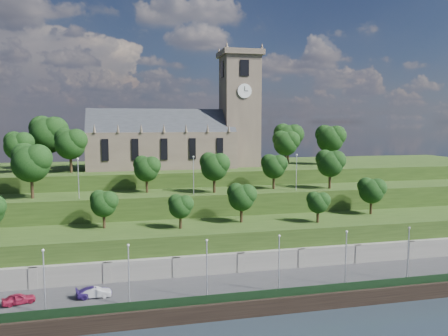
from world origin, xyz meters
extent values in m
plane|color=#1A232B|center=(0.00, 0.00, 0.00)|extent=(320.00, 320.00, 0.00)
cube|color=#2D2D30|center=(0.00, 6.00, 1.00)|extent=(160.00, 12.00, 2.00)
cube|color=black|center=(0.00, -0.05, 1.10)|extent=(160.00, 0.50, 2.20)
cube|color=black|center=(0.00, 0.60, 2.60)|extent=(160.00, 0.10, 1.20)
cube|color=slate|center=(0.00, 12.00, 2.50)|extent=(160.00, 2.00, 5.00)
cube|color=slate|center=(-25.00, 11.20, 2.50)|extent=(1.20, 0.60, 5.00)
cube|color=slate|center=(-15.00, 11.20, 2.50)|extent=(1.20, 0.60, 5.00)
cube|color=slate|center=(-5.00, 11.20, 2.50)|extent=(1.20, 0.60, 5.00)
cube|color=slate|center=(5.00, 11.20, 2.50)|extent=(1.20, 0.60, 5.00)
cube|color=slate|center=(15.00, 11.20, 2.50)|extent=(1.20, 0.60, 5.00)
cube|color=slate|center=(25.00, 11.20, 2.50)|extent=(1.20, 0.60, 5.00)
cube|color=slate|center=(35.00, 11.20, 2.50)|extent=(1.20, 0.60, 5.00)
cube|color=#243C14|center=(0.00, 18.00, 4.00)|extent=(160.00, 12.00, 8.00)
cube|color=#243C14|center=(0.00, 29.00, 6.00)|extent=(160.00, 10.00, 12.00)
cube|color=#243C14|center=(0.00, 50.00, 7.50)|extent=(160.00, 32.00, 15.00)
cube|color=brown|center=(-4.00, 46.00, 19.00)|extent=(32.00, 12.00, 8.00)
cube|color=#272A2F|center=(-4.00, 46.00, 23.00)|extent=(32.00, 10.18, 10.18)
cone|color=brown|center=(-18.00, 40.00, 23.90)|extent=(0.70, 0.70, 1.80)
cone|color=brown|center=(-13.33, 40.00, 23.90)|extent=(0.70, 0.70, 1.80)
cone|color=brown|center=(-8.67, 40.00, 23.90)|extent=(0.70, 0.70, 1.80)
cone|color=brown|center=(-4.00, 40.00, 23.90)|extent=(0.70, 0.70, 1.80)
cone|color=brown|center=(0.67, 40.00, 23.90)|extent=(0.70, 0.70, 1.80)
cone|color=brown|center=(5.33, 40.00, 23.90)|extent=(0.70, 0.70, 1.80)
cone|color=brown|center=(10.00, 40.00, 23.90)|extent=(0.70, 0.70, 1.80)
cube|color=black|center=(-16.00, 39.92, 19.50)|extent=(1.40, 0.25, 4.50)
cube|color=black|center=(-10.00, 39.92, 19.50)|extent=(1.40, 0.25, 4.50)
cube|color=black|center=(-4.00, 39.92, 19.50)|extent=(1.40, 0.25, 4.50)
cube|color=black|center=(2.00, 39.92, 19.50)|extent=(1.40, 0.25, 4.50)
cube|color=black|center=(8.00, 39.92, 19.50)|extent=(1.40, 0.25, 4.50)
cube|color=brown|center=(14.00, 46.00, 27.50)|extent=(8.00, 8.00, 25.00)
cube|color=brown|center=(14.00, 46.00, 40.60)|extent=(9.20, 9.20, 1.20)
cone|color=brown|center=(10.00, 42.00, 41.80)|extent=(0.80, 0.80, 1.60)
cone|color=brown|center=(10.00, 50.00, 41.80)|extent=(0.80, 0.80, 1.60)
cone|color=brown|center=(18.00, 42.00, 41.80)|extent=(0.80, 0.80, 1.60)
cone|color=brown|center=(18.00, 50.00, 41.80)|extent=(0.80, 0.80, 1.60)
cube|color=black|center=(14.00, 41.92, 37.00)|extent=(2.00, 0.25, 3.50)
cube|color=black|center=(14.00, 50.08, 37.00)|extent=(2.00, 0.25, 3.50)
cube|color=black|center=(9.92, 46.00, 37.00)|extent=(0.25, 2.00, 3.50)
cube|color=black|center=(18.08, 46.00, 37.00)|extent=(0.25, 2.00, 3.50)
cylinder|color=white|center=(14.00, 41.88, 32.00)|extent=(3.20, 0.30, 3.20)
cylinder|color=white|center=(18.12, 46.00, 32.00)|extent=(0.30, 3.20, 3.20)
cube|color=black|center=(14.00, 41.70, 32.50)|extent=(0.12, 0.05, 1.10)
cube|color=black|center=(14.40, 41.70, 32.00)|extent=(0.80, 0.05, 0.12)
cylinder|color=black|center=(-15.65, 20.00, 9.34)|extent=(0.48, 0.48, 2.68)
sphere|color=black|center=(-15.65, 20.00, 11.93)|extent=(4.17, 4.17, 4.17)
sphere|color=black|center=(-14.82, 19.58, 12.56)|extent=(3.13, 3.13, 3.13)
sphere|color=black|center=(-16.38, 20.52, 12.76)|extent=(2.92, 2.92, 2.92)
cylinder|color=black|center=(-3.58, 17.00, 9.20)|extent=(0.47, 0.47, 2.41)
sphere|color=black|center=(-3.58, 17.00, 11.53)|extent=(3.75, 3.75, 3.75)
sphere|color=black|center=(-2.83, 16.63, 12.09)|extent=(2.81, 2.81, 2.81)
sphere|color=black|center=(-4.24, 17.47, 12.28)|extent=(2.62, 2.62, 2.62)
cylinder|color=black|center=(7.16, 19.00, 9.46)|extent=(0.49, 0.49, 2.91)
sphere|color=black|center=(7.16, 19.00, 12.27)|extent=(4.53, 4.53, 4.53)
sphere|color=black|center=(8.07, 18.55, 12.95)|extent=(3.40, 3.40, 3.40)
sphere|color=black|center=(6.37, 19.57, 13.18)|extent=(3.17, 3.17, 3.17)
cylinder|color=black|center=(19.93, 16.00, 9.15)|extent=(0.46, 0.46, 2.30)
sphere|color=black|center=(19.93, 16.00, 11.37)|extent=(3.58, 3.58, 3.58)
sphere|color=black|center=(20.64, 15.64, 11.91)|extent=(2.68, 2.68, 2.68)
sphere|color=black|center=(19.30, 16.45, 12.09)|extent=(2.50, 2.50, 2.50)
cylinder|color=black|center=(32.52, 20.00, 9.48)|extent=(0.49, 0.49, 2.97)
sphere|color=black|center=(32.52, 20.00, 12.35)|extent=(4.62, 4.62, 4.62)
sphere|color=black|center=(33.44, 19.54, 13.05)|extent=(3.46, 3.46, 3.46)
sphere|color=black|center=(31.71, 20.58, 13.28)|extent=(3.23, 3.23, 3.23)
cylinder|color=black|center=(-27.88, 28.00, 14.06)|extent=(0.54, 0.54, 4.13)
sphere|color=black|center=(-27.88, 28.00, 18.05)|extent=(6.42, 6.42, 6.42)
sphere|color=black|center=(-26.59, 27.36, 19.02)|extent=(4.81, 4.81, 4.81)
sphere|color=black|center=(-29.00, 28.80, 19.34)|extent=(4.49, 4.49, 4.49)
cylinder|color=black|center=(-8.22, 30.00, 13.50)|extent=(0.49, 0.49, 2.99)
sphere|color=black|center=(-8.22, 30.00, 16.39)|extent=(4.66, 4.66, 4.66)
sphere|color=black|center=(-7.29, 29.53, 17.09)|extent=(3.49, 3.49, 3.49)
sphere|color=black|center=(-9.03, 30.58, 17.32)|extent=(3.26, 3.26, 3.26)
cylinder|color=black|center=(4.08, 27.00, 13.63)|extent=(0.51, 0.51, 3.26)
sphere|color=black|center=(4.08, 27.00, 16.79)|extent=(5.08, 5.08, 5.08)
sphere|color=black|center=(5.09, 26.49, 17.55)|extent=(3.81, 3.81, 3.81)
sphere|color=black|center=(3.19, 27.63, 17.80)|extent=(3.56, 3.56, 3.56)
cylinder|color=black|center=(16.48, 29.00, 13.48)|extent=(0.49, 0.49, 2.97)
sphere|color=black|center=(16.48, 29.00, 16.35)|extent=(4.62, 4.62, 4.62)
sphere|color=black|center=(17.40, 28.54, 17.04)|extent=(3.46, 3.46, 3.46)
sphere|color=black|center=(15.67, 29.58, 17.28)|extent=(3.23, 3.23, 3.23)
cylinder|color=black|center=(27.53, 27.00, 13.66)|extent=(0.51, 0.51, 3.33)
sphere|color=black|center=(27.53, 27.00, 16.88)|extent=(5.17, 5.17, 5.17)
sphere|color=black|center=(28.57, 26.48, 17.65)|extent=(3.88, 3.88, 3.88)
sphere|color=black|center=(26.63, 27.65, 17.91)|extent=(3.62, 3.62, 3.62)
cylinder|color=black|center=(-32.77, 42.00, 16.79)|extent=(0.52, 0.52, 3.59)
sphere|color=black|center=(-32.77, 42.00, 20.26)|extent=(5.58, 5.58, 5.58)
sphere|color=black|center=(-31.65, 41.44, 21.10)|extent=(4.19, 4.19, 4.19)
sphere|color=black|center=(-33.75, 42.70, 21.38)|extent=(3.91, 3.91, 3.91)
cylinder|color=black|center=(-28.11, 48.00, 17.49)|extent=(0.58, 0.58, 4.97)
sphere|color=black|center=(-28.11, 48.00, 22.29)|extent=(7.74, 7.74, 7.74)
sphere|color=black|center=(-26.56, 47.23, 23.45)|extent=(5.80, 5.80, 5.80)
sphere|color=black|center=(-29.46, 48.97, 23.84)|extent=(5.42, 5.42, 5.42)
cylinder|color=black|center=(-22.72, 40.00, 16.93)|extent=(0.53, 0.53, 3.87)
sphere|color=black|center=(-22.72, 40.00, 20.68)|extent=(6.02, 6.02, 6.02)
sphere|color=black|center=(-21.52, 39.40, 21.58)|extent=(4.51, 4.51, 4.51)
sphere|color=black|center=(-23.77, 40.75, 21.88)|extent=(4.21, 4.21, 4.21)
cylinder|color=black|center=(23.86, 42.00, 16.77)|extent=(0.52, 0.52, 3.55)
sphere|color=black|center=(23.86, 42.00, 20.20)|extent=(5.52, 5.52, 5.52)
sphere|color=black|center=(24.97, 41.45, 21.03)|extent=(4.14, 4.14, 4.14)
sphere|color=black|center=(22.90, 42.69, 21.31)|extent=(3.86, 3.86, 3.86)
cylinder|color=black|center=(27.58, 50.00, 17.11)|extent=(0.55, 0.55, 4.22)
sphere|color=black|center=(27.58, 50.00, 21.19)|extent=(6.56, 6.56, 6.56)
sphere|color=black|center=(28.89, 49.34, 22.17)|extent=(4.92, 4.92, 4.92)
sphere|color=black|center=(26.43, 50.82, 22.50)|extent=(4.59, 4.59, 4.59)
cylinder|color=black|center=(35.89, 44.00, 17.05)|extent=(0.54, 0.54, 4.09)
sphere|color=black|center=(35.89, 44.00, 21.01)|extent=(6.37, 6.37, 6.37)
sphere|color=black|center=(37.16, 43.36, 21.96)|extent=(4.78, 4.78, 4.78)
sphere|color=black|center=(34.77, 44.80, 22.28)|extent=(4.46, 4.46, 4.46)
cylinder|color=#B2B2B7|center=(-22.00, 2.50, 5.85)|extent=(0.16, 0.16, 7.70)
sphere|color=silver|center=(-22.00, 2.50, 9.82)|extent=(0.36, 0.36, 0.36)
cylinder|color=#B2B2B7|center=(-12.00, 2.50, 5.85)|extent=(0.16, 0.16, 7.70)
sphere|color=silver|center=(-12.00, 2.50, 9.82)|extent=(0.36, 0.36, 0.36)
cylinder|color=#B2B2B7|center=(-2.00, 2.50, 5.85)|extent=(0.16, 0.16, 7.70)
sphere|color=silver|center=(-2.00, 2.50, 9.82)|extent=(0.36, 0.36, 0.36)
cylinder|color=#B2B2B7|center=(8.00, 2.50, 5.85)|extent=(0.16, 0.16, 7.70)
sphere|color=silver|center=(8.00, 2.50, 9.82)|extent=(0.36, 0.36, 0.36)
cylinder|color=#B2B2B7|center=(18.00, 2.50, 5.85)|extent=(0.16, 0.16, 7.70)
sphere|color=silver|center=(18.00, 2.50, 9.82)|extent=(0.36, 0.36, 0.36)
cylinder|color=#B2B2B7|center=(28.00, 2.50, 5.85)|extent=(0.16, 0.16, 7.70)
sphere|color=silver|center=(28.00, 2.50, 9.82)|extent=(0.36, 0.36, 0.36)
cylinder|color=#B2B2B7|center=(-20.00, 26.00, 15.39)|extent=(0.16, 0.16, 6.77)
sphere|color=silver|center=(-20.00, 26.00, 18.89)|extent=(0.36, 0.36, 0.36)
cylinder|color=#B2B2B7|center=(0.00, 26.00, 15.39)|extent=(0.16, 0.16, 6.77)
sphere|color=silver|center=(0.00, 26.00, 18.89)|extent=(0.36, 0.36, 0.36)
cylinder|color=#B2B2B7|center=(20.00, 26.00, 15.39)|extent=(0.16, 0.16, 6.77)
sphere|color=silver|center=(20.00, 26.00, 18.89)|extent=(0.36, 0.36, 0.36)
imported|color=maroon|center=(-25.80, 6.10, 2.68)|extent=(4.28, 2.72, 1.36)
imported|color=#A6A8AB|center=(-16.36, 6.09, 2.67)|extent=(4.06, 1.47, 1.33)
imported|color=navy|center=(-16.57, 6.40, 2.68)|extent=(4.97, 2.85, 1.36)
camera|label=1|loc=(-12.20, -52.07, 25.15)|focal=35.00mm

